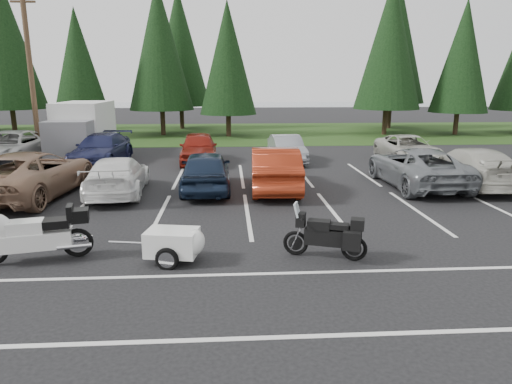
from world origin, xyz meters
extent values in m
plane|color=black|center=(0.00, 0.00, 0.00)|extent=(120.00, 120.00, 0.00)
cube|color=#1C3C13|center=(0.00, 24.00, 0.01)|extent=(80.00, 16.00, 0.01)
cube|color=slate|center=(4.00, 55.00, 0.00)|extent=(70.00, 50.00, 0.02)
cylinder|color=#473321|center=(-10.00, 12.00, 4.50)|extent=(0.26, 0.26, 9.00)
cube|color=#473321|center=(-10.00, 12.00, 7.80)|extent=(1.20, 0.10, 0.10)
cube|color=silver|center=(0.00, 2.00, 0.00)|extent=(32.00, 16.00, 0.01)
cylinder|color=#332316|center=(-16.00, 22.80, 1.39)|extent=(0.36, 0.36, 2.78)
cone|color=black|center=(-16.00, 22.80, 6.96)|extent=(5.10, 5.10, 9.86)
cylinder|color=#332316|center=(-10.50, 21.40, 1.06)|extent=(0.36, 0.36, 2.11)
cone|color=black|center=(-10.50, 21.40, 5.28)|extent=(3.87, 3.87, 7.48)
cylinder|color=#332316|center=(-5.00, 22.90, 1.31)|extent=(0.36, 0.36, 2.62)
cone|color=black|center=(-5.00, 22.90, 6.54)|extent=(4.80, 4.80, 9.27)
cylinder|color=#332316|center=(0.00, 21.60, 1.13)|extent=(0.36, 0.36, 2.26)
cone|color=black|center=(0.00, 21.60, 5.64)|extent=(4.14, 4.14, 7.99)
cylinder|color=#332316|center=(12.00, 22.10, 1.34)|extent=(0.36, 0.36, 2.69)
cone|color=black|center=(12.00, 22.10, 6.72)|extent=(4.93, 4.93, 9.52)
cylinder|color=#332316|center=(17.50, 21.80, 1.16)|extent=(0.36, 0.36, 2.33)
cone|color=black|center=(17.50, 21.80, 5.82)|extent=(4.27, 4.27, 8.24)
cylinder|color=#332316|center=(-4.00, 27.50, 1.36)|extent=(0.36, 0.36, 2.71)
cone|color=black|center=(-4.00, 27.50, 6.78)|extent=(4.97, 4.97, 9.61)
cylinder|color=#332316|center=(14.00, 26.80, 1.50)|extent=(0.36, 0.36, 3.00)
cone|color=black|center=(14.00, 26.80, 7.50)|extent=(5.50, 5.50, 10.62)
imported|color=#8C6951|center=(-7.04, 3.75, 0.82)|extent=(3.29, 6.13, 1.64)
imported|color=white|center=(-4.08, 3.92, 0.68)|extent=(2.24, 4.83, 1.37)
imported|color=#152136|center=(-0.92, 4.26, 0.77)|extent=(1.90, 4.55, 1.54)
imported|color=maroon|center=(1.67, 4.27, 0.82)|extent=(1.95, 5.02, 1.63)
imported|color=slate|center=(7.27, 4.54, 0.76)|extent=(2.64, 5.54, 1.52)
imported|color=beige|center=(9.40, 4.45, 0.76)|extent=(2.28, 5.28, 1.52)
imported|color=silver|center=(-10.80, 10.43, 0.82)|extent=(3.01, 6.02, 1.64)
imported|color=#1C2147|center=(-6.32, 10.24, 0.74)|extent=(2.45, 5.25, 1.48)
imported|color=maroon|center=(-1.55, 10.34, 0.76)|extent=(2.00, 4.56, 1.53)
imported|color=gray|center=(2.91, 10.36, 0.67)|extent=(1.68, 4.14, 1.34)
imported|color=#B4B1A5|center=(9.05, 9.93, 0.67)|extent=(2.25, 4.84, 1.34)
camera|label=1|loc=(-0.08, -12.53, 4.01)|focal=32.00mm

